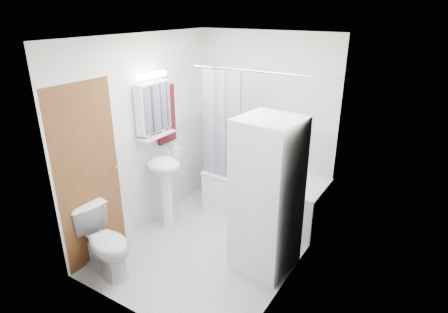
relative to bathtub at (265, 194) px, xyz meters
The scene contains 20 objects.
floor 1.00m from the bathtub, 104.03° to the right, with size 2.60×2.60×0.00m, color #BCBCC1.
room_walls 1.49m from the bathtub, 104.03° to the right, with size 2.60×2.60×2.60m.
wainscot 0.72m from the bathtub, 110.14° to the right, with size 1.98×2.58×2.58m.
door 2.00m from the bathtub, 128.75° to the right, with size 0.05×2.00×2.00m.
bathtub is the anchor object (origin of this frame).
tub_spout 0.70m from the bathtub, 58.78° to the left, with size 0.04×0.04×0.12m, color silver.
curtain_rod 1.70m from the bathtub, 90.00° to the right, with size 0.02×0.02×1.76m, color silver.
shower_curtain 1.09m from the bathtub, 148.13° to the right, with size 0.55×0.02×1.45m.
sink 1.36m from the bathtub, 138.59° to the right, with size 0.44×0.37×1.04m.
medicine_cabinet 1.87m from the bathtub, 144.15° to the right, with size 0.13×0.50×0.71m.
shelf 1.64m from the bathtub, 143.79° to the right, with size 0.18×0.54×0.03m, color silver.
shower_caddy 0.91m from the bathtub, 52.00° to the left, with size 0.22×0.06×0.02m, color silver.
towel 1.69m from the bathtub, 154.33° to the right, with size 0.07×0.31×0.76m.
washer_dryer 1.15m from the bathtub, 64.36° to the right, with size 0.65×0.64×1.68m.
toilet 2.14m from the bathtub, 116.32° to the right, with size 0.40×0.72×0.71m, color white.
soap_pump 1.31m from the bathtub, 144.52° to the right, with size 0.08×0.17×0.08m, color gray.
shelf_bottle 1.74m from the bathtub, 139.10° to the right, with size 0.07×0.18×0.07m, color gray.
shelf_cup 1.62m from the bathtub, 147.99° to the right, with size 0.10×0.09×0.10m, color gray.
shampoo_a 0.96m from the bathtub, 69.43° to the left, with size 0.13×0.17×0.13m, color gray.
shampoo_b 0.96m from the bathtub, 53.12° to the left, with size 0.08×0.21×0.08m, color #252596.
Camera 1 is at (2.11, -3.17, 2.67)m, focal length 30.00 mm.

